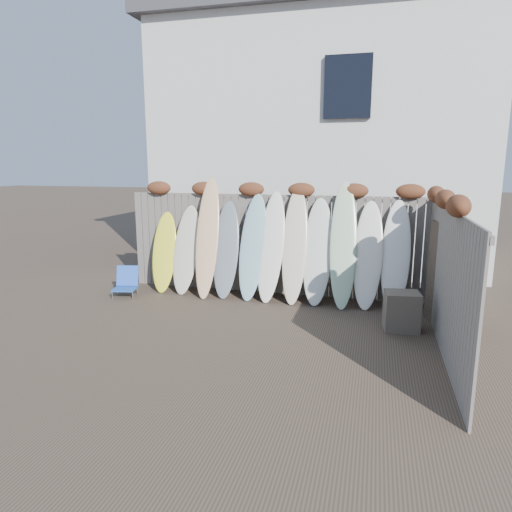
% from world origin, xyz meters
% --- Properties ---
extents(ground, '(80.00, 80.00, 0.00)m').
position_xyz_m(ground, '(0.00, 0.00, 0.00)').
color(ground, '#493A2D').
extents(back_fence, '(6.05, 0.28, 2.24)m').
position_xyz_m(back_fence, '(0.06, 2.39, 1.18)').
color(back_fence, slate).
rests_on(back_fence, ground).
extents(right_fence, '(0.28, 4.40, 2.24)m').
position_xyz_m(right_fence, '(2.99, 0.25, 1.14)').
color(right_fence, slate).
rests_on(right_fence, ground).
extents(house, '(8.50, 5.50, 6.33)m').
position_xyz_m(house, '(0.50, 6.50, 3.20)').
color(house, silver).
rests_on(house, ground).
extents(beach_chair, '(0.53, 0.55, 0.58)m').
position_xyz_m(beach_chair, '(-2.75, 1.45, 0.27)').
color(beach_chair, '#2357AF').
rests_on(beach_chair, ground).
extents(wooden_crate, '(0.58, 0.50, 0.62)m').
position_xyz_m(wooden_crate, '(2.48, 0.83, 0.31)').
color(wooden_crate, '#50453C').
rests_on(wooden_crate, ground).
extents(lattice_panel, '(0.30, 1.10, 1.68)m').
position_xyz_m(lattice_panel, '(3.05, 1.08, 0.84)').
color(lattice_panel, '#403727').
rests_on(lattice_panel, ground).
extents(surfboard_0, '(0.54, 0.62, 1.62)m').
position_xyz_m(surfboard_0, '(-2.17, 2.02, 0.81)').
color(surfboard_0, '#F6F72D').
rests_on(surfboard_0, ground).
extents(surfboard_1, '(0.60, 0.68, 1.77)m').
position_xyz_m(surfboard_1, '(-1.68, 2.02, 0.88)').
color(surfboard_1, beige).
rests_on(surfboard_1, ground).
extents(surfboard_2, '(0.50, 0.85, 2.35)m').
position_xyz_m(surfboard_2, '(-1.18, 1.94, 1.17)').
color(surfboard_2, '#F6B093').
rests_on(surfboard_2, ground).
extents(surfboard_3, '(0.54, 0.69, 1.88)m').
position_xyz_m(surfboard_3, '(-0.81, 1.97, 0.94)').
color(surfboard_3, slate).
rests_on(surfboard_3, ground).
extents(surfboard_4, '(0.58, 0.77, 2.03)m').
position_xyz_m(surfboard_4, '(-0.27, 1.97, 1.02)').
color(surfboard_4, '#94C6D1').
rests_on(surfboard_4, ground).
extents(surfboard_5, '(0.56, 0.78, 2.08)m').
position_xyz_m(surfboard_5, '(0.10, 1.95, 1.04)').
color(surfboard_5, white).
rests_on(surfboard_5, ground).
extents(surfboard_6, '(0.49, 0.77, 2.16)m').
position_xyz_m(surfboard_6, '(0.56, 1.97, 1.08)').
color(surfboard_6, beige).
rests_on(surfboard_6, ground).
extents(surfboard_7, '(0.55, 0.70, 1.97)m').
position_xyz_m(surfboard_7, '(0.99, 1.99, 0.99)').
color(surfboard_7, silver).
rests_on(surfboard_7, ground).
extents(surfboard_8, '(0.54, 0.84, 2.29)m').
position_xyz_m(surfboard_8, '(1.46, 1.94, 1.14)').
color(surfboard_8, '#BADCB4').
rests_on(surfboard_8, ground).
extents(surfboard_9, '(0.55, 0.71, 1.94)m').
position_xyz_m(surfboard_9, '(1.91, 1.96, 0.97)').
color(surfboard_9, white).
rests_on(surfboard_9, ground).
extents(surfboard_10, '(0.55, 0.73, 1.96)m').
position_xyz_m(surfboard_10, '(2.39, 2.00, 0.98)').
color(surfboard_10, white).
rests_on(surfboard_10, ground).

